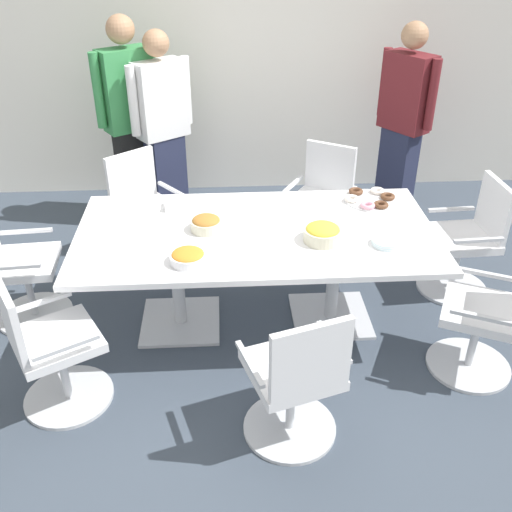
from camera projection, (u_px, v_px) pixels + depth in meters
The scene contains 19 objects.
ground_plane at pixel (256, 320), 4.30m from camera, with size 10.00×10.00×0.01m, color #3D4754.
back_wall at pixel (241, 51), 5.61m from camera, with size 8.00×0.10×2.80m, color white.
conference_table at pixel (256, 247), 3.97m from camera, with size 2.40×1.20×0.75m.
office_chair_0 at pixel (467, 244), 4.44m from camera, with size 0.57×0.57×0.91m.
office_chair_1 at pixel (321, 206), 4.99m from camera, with size 0.74×0.74×0.91m.
office_chair_2 at pixel (145, 215), 4.85m from camera, with size 0.76×0.76×0.91m.
office_chair_3 at pixel (17, 270), 4.12m from camera, with size 0.58×0.58×0.91m.
office_chair_4 at pixel (49, 351), 3.38m from camera, with size 0.74×0.74×0.91m.
office_chair_5 at pixel (296, 383), 3.15m from camera, with size 0.68×0.68×0.91m.
office_chair_6 at pixel (489, 319), 3.63m from camera, with size 0.72×0.72×0.91m.
person_standing_0 at pixel (131, 119), 5.19m from camera, with size 0.56×0.42×1.85m.
person_standing_1 at pixel (163, 128), 5.19m from camera, with size 0.54×0.43×1.75m.
person_standing_2 at pixel (403, 120), 5.29m from camera, with size 0.43×0.55×1.78m.
snack_bowl_chips_yellow at pixel (323, 233), 3.75m from camera, with size 0.25×0.25×0.12m.
snack_bowl_pretzels at pixel (206, 223), 3.88m from camera, with size 0.21×0.21×0.10m.
snack_bowl_chips_orange at pixel (188, 257), 3.54m from camera, with size 0.22×0.22×0.08m.
donut_platter at pixel (370, 199), 4.28m from camera, with size 0.38×0.37×0.04m.
plate_stack at pixel (386, 243), 3.73m from camera, with size 0.19×0.19×0.04m.
napkin_pile at pixel (176, 205), 4.17m from camera, with size 0.14×0.14×0.05m, color white.
Camera 1 is at (-0.20, -3.42, 2.64)m, focal length 40.96 mm.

